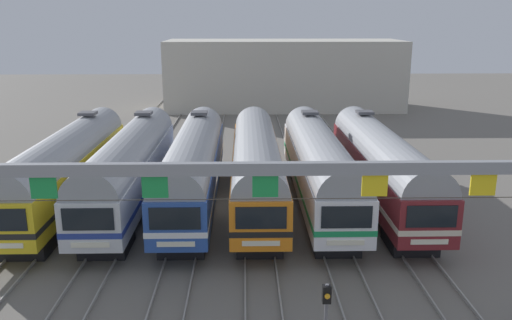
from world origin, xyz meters
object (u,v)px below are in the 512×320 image
(commuter_train_maroon, at_px, (381,163))
(commuter_train_blue, at_px, (194,164))
(commuter_train_yellow, at_px, (67,165))
(commuter_train_orange, at_px, (256,164))
(yard_signal_mast, at_px, (326,310))
(commuter_train_silver, at_px, (130,165))
(catenary_gantry, at_px, (210,195))
(commuter_train_white, at_px, (319,163))

(commuter_train_maroon, bearing_deg, commuter_train_blue, 180.00)
(commuter_train_yellow, bearing_deg, commuter_train_orange, -0.02)
(commuter_train_orange, distance_m, commuter_train_maroon, 7.63)
(commuter_train_yellow, distance_m, yard_signal_mast, 20.61)
(commuter_train_blue, bearing_deg, yard_signal_mast, -69.98)
(commuter_train_yellow, height_order, commuter_train_orange, commuter_train_yellow)
(yard_signal_mast, bearing_deg, commuter_train_yellow, 130.37)
(commuter_train_silver, bearing_deg, yard_signal_mast, -58.73)
(commuter_train_yellow, xyz_separation_m, commuter_train_orange, (11.44, -0.00, -0.00))
(commuter_train_blue, bearing_deg, catenary_gantry, -81.96)
(commuter_train_yellow, relative_size, commuter_train_orange, 1.00)
(commuter_train_yellow, bearing_deg, commuter_train_blue, 0.00)
(commuter_train_yellow, height_order, commuter_train_silver, same)
(commuter_train_white, relative_size, commuter_train_maroon, 1.00)
(commuter_train_white, bearing_deg, catenary_gantry, -112.96)
(yard_signal_mast, bearing_deg, commuter_train_orange, 96.93)
(commuter_train_silver, bearing_deg, catenary_gantry, -67.04)
(commuter_train_orange, relative_size, commuter_train_maroon, 1.00)
(commuter_train_white, distance_m, catenary_gantry, 14.89)
(commuter_train_yellow, relative_size, commuter_train_silver, 1.00)
(commuter_train_maroon, bearing_deg, yard_signal_mast, -110.02)
(commuter_train_silver, distance_m, catenary_gantry, 14.89)
(catenary_gantry, bearing_deg, commuter_train_silver, 112.96)
(commuter_train_blue, xyz_separation_m, catenary_gantry, (1.91, -13.50, 2.63))
(commuter_train_yellow, height_order, commuter_train_blue, same)
(commuter_train_orange, height_order, catenary_gantry, catenary_gantry)
(commuter_train_silver, relative_size, commuter_train_orange, 1.00)
(commuter_train_silver, bearing_deg, commuter_train_maroon, 0.00)
(commuter_train_orange, distance_m, catenary_gantry, 13.88)
(commuter_train_silver, xyz_separation_m, commuter_train_blue, (3.81, 0.00, 0.00))
(commuter_train_orange, bearing_deg, commuter_train_silver, 179.97)
(commuter_train_white, distance_m, commuter_train_maroon, 3.81)
(catenary_gantry, bearing_deg, commuter_train_blue, 98.04)
(commuter_train_silver, xyz_separation_m, commuter_train_orange, (7.63, -0.00, -0.00))
(commuter_train_silver, xyz_separation_m, catenary_gantry, (5.72, -13.50, 2.63))
(commuter_train_silver, relative_size, catenary_gantry, 0.74)
(commuter_train_blue, distance_m, commuter_train_orange, 3.81)
(commuter_train_yellow, distance_m, commuter_train_white, 15.25)
(commuter_train_silver, height_order, catenary_gantry, catenary_gantry)
(commuter_train_silver, relative_size, yard_signal_mast, 5.99)
(commuter_train_white, height_order, catenary_gantry, catenary_gantry)
(commuter_train_orange, height_order, commuter_train_white, commuter_train_white)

